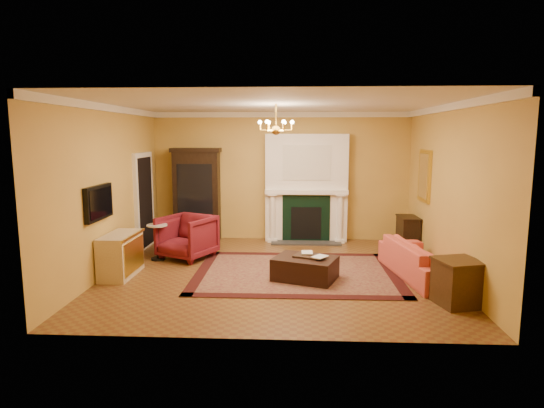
# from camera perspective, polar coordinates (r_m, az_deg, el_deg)

# --- Properties ---
(floor) EXTENTS (6.00, 5.50, 0.02)m
(floor) POSITION_cam_1_polar(r_m,az_deg,el_deg) (8.34, 0.48, -8.64)
(floor) COLOR brown
(floor) RESTS_ON ground
(ceiling) EXTENTS (6.00, 5.50, 0.02)m
(ceiling) POSITION_cam_1_polar(r_m,az_deg,el_deg) (7.99, 0.51, 12.52)
(ceiling) COLOR silver
(ceiling) RESTS_ON wall_back
(wall_back) EXTENTS (6.00, 0.02, 3.00)m
(wall_back) POSITION_cam_1_polar(r_m,az_deg,el_deg) (10.77, 1.12, 3.46)
(wall_back) COLOR gold
(wall_back) RESTS_ON floor
(wall_front) EXTENTS (6.00, 0.02, 3.00)m
(wall_front) POSITION_cam_1_polar(r_m,az_deg,el_deg) (5.30, -0.78, -1.85)
(wall_front) COLOR gold
(wall_front) RESTS_ON floor
(wall_left) EXTENTS (0.02, 5.50, 3.00)m
(wall_left) POSITION_cam_1_polar(r_m,az_deg,el_deg) (8.69, -19.76, 1.73)
(wall_left) COLOR gold
(wall_left) RESTS_ON floor
(wall_right) EXTENTS (0.02, 5.50, 3.00)m
(wall_right) POSITION_cam_1_polar(r_m,az_deg,el_deg) (8.45, 21.34, 1.47)
(wall_right) COLOR gold
(wall_right) RESTS_ON floor
(fireplace) EXTENTS (1.90, 0.70, 2.50)m
(fireplace) POSITION_cam_1_polar(r_m,az_deg,el_deg) (10.62, 4.32, 1.70)
(fireplace) COLOR white
(fireplace) RESTS_ON wall_back
(crown_molding) EXTENTS (6.00, 5.50, 0.12)m
(crown_molding) POSITION_cam_1_polar(r_m,az_deg,el_deg) (8.94, 0.77, 11.65)
(crown_molding) COLOR white
(crown_molding) RESTS_ON ceiling
(doorway) EXTENTS (0.08, 1.05, 2.10)m
(doorway) POSITION_cam_1_polar(r_m,az_deg,el_deg) (10.31, -15.73, 0.36)
(doorway) COLOR silver
(doorway) RESTS_ON wall_left
(tv_panel) EXTENTS (0.09, 0.95, 0.58)m
(tv_panel) POSITION_cam_1_polar(r_m,az_deg,el_deg) (8.14, -20.90, 0.17)
(tv_panel) COLOR black
(tv_panel) RESTS_ON wall_left
(gilt_mirror) EXTENTS (0.06, 0.76, 1.05)m
(gilt_mirror) POSITION_cam_1_polar(r_m,az_deg,el_deg) (9.76, 18.58, 3.37)
(gilt_mirror) COLOR gold
(gilt_mirror) RESTS_ON wall_right
(chandelier) EXTENTS (0.63, 0.55, 0.53)m
(chandelier) POSITION_cam_1_polar(r_m,az_deg,el_deg) (7.97, 0.50, 9.64)
(chandelier) COLOR gold
(chandelier) RESTS_ON ceiling
(oriental_rug) EXTENTS (3.65, 2.74, 0.01)m
(oriental_rug) POSITION_cam_1_polar(r_m,az_deg,el_deg) (8.33, 3.07, -8.56)
(oriental_rug) COLOR #480F1C
(oriental_rug) RESTS_ON floor
(china_cabinet) EXTENTS (1.06, 0.51, 2.08)m
(china_cabinet) POSITION_cam_1_polar(r_m,az_deg,el_deg) (10.80, -9.37, 0.91)
(china_cabinet) COLOR black
(china_cabinet) RESTS_ON floor
(wingback_armchair) EXTENTS (1.23, 1.20, 0.96)m
(wingback_armchair) POSITION_cam_1_polar(r_m,az_deg,el_deg) (9.33, -10.63, -3.82)
(wingback_armchair) COLOR maroon
(wingback_armchair) RESTS_ON floor
(pedestal_table) EXTENTS (0.40, 0.40, 0.72)m
(pedestal_table) POSITION_cam_1_polar(r_m,az_deg,el_deg) (9.34, -14.17, -4.32)
(pedestal_table) COLOR black
(pedestal_table) RESTS_ON floor
(commode) EXTENTS (0.49, 1.01, 0.75)m
(commode) POSITION_cam_1_polar(r_m,az_deg,el_deg) (8.49, -18.46, -6.08)
(commode) COLOR beige
(commode) RESTS_ON floor
(coral_sofa) EXTENTS (0.94, 2.17, 0.82)m
(coral_sofa) POSITION_cam_1_polar(r_m,az_deg,el_deg) (8.39, 18.26, -6.01)
(coral_sofa) COLOR #C84B3F
(coral_sofa) RESTS_ON floor
(end_table) EXTENTS (0.69, 0.69, 0.65)m
(end_table) POSITION_cam_1_polar(r_m,az_deg,el_deg) (7.25, 22.27, -9.22)
(end_table) COLOR #3B2310
(end_table) RESTS_ON floor
(console_table) EXTENTS (0.38, 0.65, 0.71)m
(console_table) POSITION_cam_1_polar(r_m,az_deg,el_deg) (10.26, 16.67, -3.63)
(console_table) COLOR black
(console_table) RESTS_ON floor
(leather_ottoman) EXTENTS (1.21, 1.04, 0.38)m
(leather_ottoman) POSITION_cam_1_polar(r_m,az_deg,el_deg) (7.90, 4.18, -8.03)
(leather_ottoman) COLOR black
(leather_ottoman) RESTS_ON oriental_rug
(ottoman_tray) EXTENTS (0.54, 0.48, 0.03)m
(ottoman_tray) POSITION_cam_1_polar(r_m,az_deg,el_deg) (7.90, 4.52, -6.50)
(ottoman_tray) COLOR black
(ottoman_tray) RESTS_ON leather_ottoman
(book_a) EXTENTS (0.19, 0.03, 0.26)m
(book_a) POSITION_cam_1_polar(r_m,az_deg,el_deg) (7.96, 3.73, -5.30)
(book_a) COLOR gray
(book_a) RESTS_ON ottoman_tray
(book_b) EXTENTS (0.17, 0.14, 0.27)m
(book_b) POSITION_cam_1_polar(r_m,az_deg,el_deg) (7.78, 5.44, -5.61)
(book_b) COLOR gray
(book_b) RESTS_ON ottoman_tray
(topiary_left) EXTENTS (0.15, 0.15, 0.41)m
(topiary_left) POSITION_cam_1_polar(r_m,az_deg,el_deg) (10.55, 0.97, 3.11)
(topiary_left) COLOR gray
(topiary_left) RESTS_ON fireplace
(topiary_right) EXTENTS (0.14, 0.14, 0.39)m
(topiary_right) POSITION_cam_1_polar(r_m,az_deg,el_deg) (10.59, 8.33, 2.97)
(topiary_right) COLOR gray
(topiary_right) RESTS_ON fireplace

